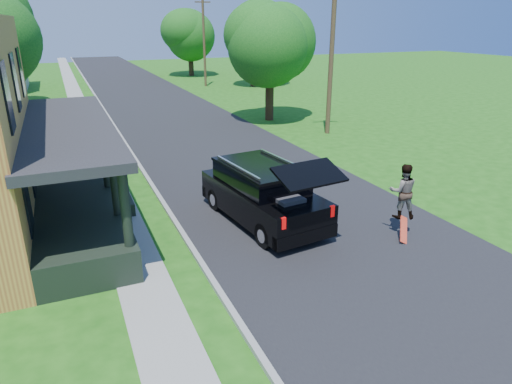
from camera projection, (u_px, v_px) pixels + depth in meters
name	position (u px, v px, depth m)	size (l,w,h in m)	color
ground	(359.00, 258.00, 12.38)	(140.00, 140.00, 0.00)	#1A5410
street	(178.00, 120.00, 29.59)	(8.00, 120.00, 0.02)	black
curb	(113.00, 125.00, 28.09)	(0.15, 120.00, 0.12)	gray
sidewalk	(87.00, 127.00, 27.52)	(1.30, 120.00, 0.03)	gray
black_suv	(263.00, 193.00, 14.34)	(2.61, 5.49, 2.47)	black
skateboarder	(403.00, 191.00, 13.43)	(1.00, 0.91, 1.67)	black
skateboard	(404.00, 230.00, 13.33)	(0.63, 0.65, 0.65)	red
tree_right_near	(269.00, 33.00, 27.78)	(6.68, 6.44, 8.15)	black
tree_right_mid	(253.00, 24.00, 42.87)	(6.35, 6.40, 8.82)	black
tree_right_far	(189.00, 29.00, 51.84)	(6.98, 6.70, 8.14)	black
utility_pole_near	(331.00, 56.00, 24.64)	(1.61, 0.49, 8.24)	#432F1F
utility_pole_far	(204.00, 41.00, 43.48)	(1.46, 0.31, 8.22)	#432F1F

